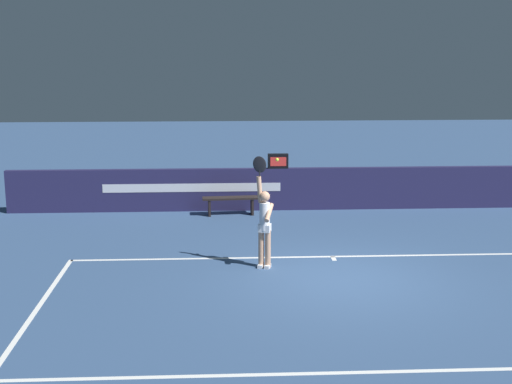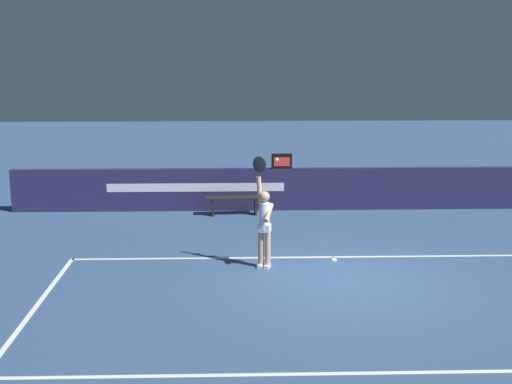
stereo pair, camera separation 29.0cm
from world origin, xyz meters
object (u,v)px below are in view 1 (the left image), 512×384
Objects in this scene: speed_display at (278,161)px; tennis_player at (264,222)px; tennis_ball at (277,160)px; courtside_bench_near at (231,201)px.

tennis_player is (-0.71, -5.26, -0.42)m from speed_display.
tennis_player reaches higher than tennis_ball.
tennis_ball is (0.25, -0.12, 1.33)m from tennis_player.
tennis_player is at bearing 153.17° from tennis_ball.
speed_display is 8.01× the size of tennis_ball.
courtside_bench_near is (-1.34, -0.58, -1.01)m from speed_display.
tennis_ball is 0.05× the size of courtside_bench_near.
speed_display is at bearing 85.08° from tennis_ball.
speed_display is 5.32m from tennis_player.
courtside_bench_near is (-0.87, 4.81, -1.92)m from tennis_ball.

